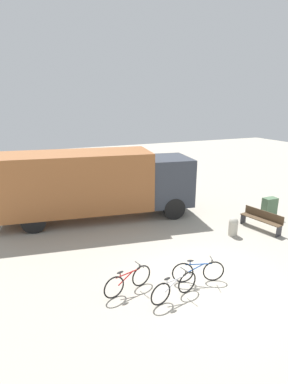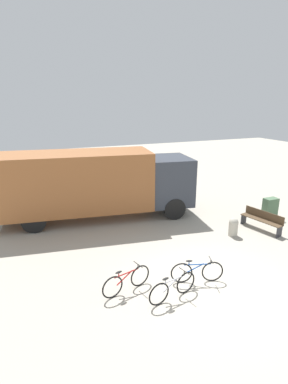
# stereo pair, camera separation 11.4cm
# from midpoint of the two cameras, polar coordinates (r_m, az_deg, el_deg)

# --- Properties ---
(ground_plane) EXTENTS (60.00, 60.00, 0.00)m
(ground_plane) POSITION_cam_midpoint_polar(r_m,az_deg,el_deg) (10.00, 12.46, -16.59)
(ground_plane) COLOR #A8A091
(delivery_truck) EXTENTS (9.34, 3.83, 3.23)m
(delivery_truck) POSITION_cam_midpoint_polar(r_m,az_deg,el_deg) (14.34, -9.02, 1.95)
(delivery_truck) COLOR #99592D
(delivery_truck) RESTS_ON ground
(park_bench) EXTENTS (0.78, 1.93, 0.84)m
(park_bench) POSITION_cam_midpoint_polar(r_m,az_deg,el_deg) (14.21, 21.79, -4.84)
(park_bench) COLOR brown
(park_bench) RESTS_ON ground
(bicycle_near) EXTENTS (1.63, 0.55, 0.77)m
(bicycle_near) POSITION_cam_midpoint_polar(r_m,az_deg,el_deg) (9.24, -2.97, -16.51)
(bicycle_near) COLOR black
(bicycle_near) RESTS_ON ground
(bicycle_middle) EXTENTS (1.64, 0.49, 0.77)m
(bicycle_middle) POSITION_cam_midpoint_polar(r_m,az_deg,el_deg) (8.99, 5.85, -17.66)
(bicycle_middle) COLOR black
(bicycle_middle) RESTS_ON ground
(bicycle_far) EXTENTS (1.60, 0.62, 0.77)m
(bicycle_far) POSITION_cam_midpoint_polar(r_m,az_deg,el_deg) (9.80, 10.39, -14.68)
(bicycle_far) COLOR black
(bicycle_far) RESTS_ON ground
(bollard_near_bench) EXTENTS (0.40, 0.40, 0.79)m
(bollard_near_bench) POSITION_cam_midpoint_polar(r_m,az_deg,el_deg) (13.22, 16.89, -6.26)
(bollard_near_bench) COLOR #B2AD9E
(bollard_near_bench) RESTS_ON ground
(utility_box) EXTENTS (0.68, 0.40, 1.01)m
(utility_box) POSITION_cam_midpoint_polar(r_m,az_deg,el_deg) (15.71, 23.07, -2.87)
(utility_box) COLOR #4C6B4C
(utility_box) RESTS_ON ground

